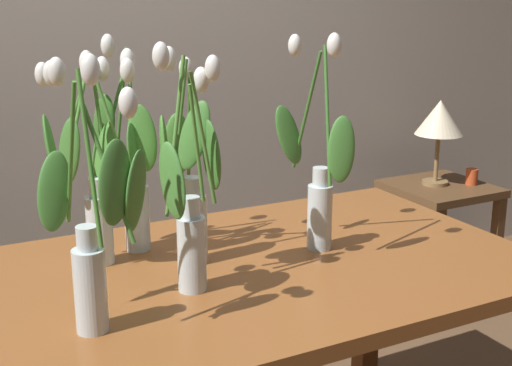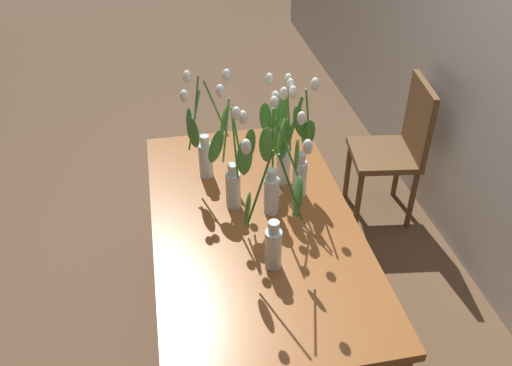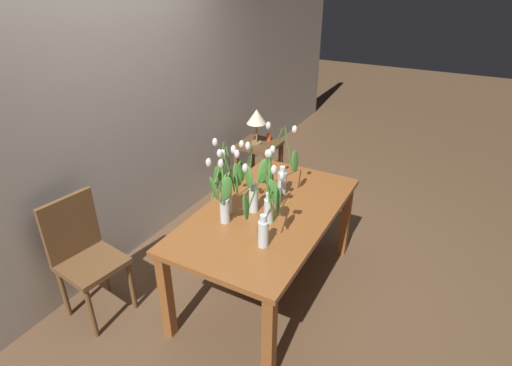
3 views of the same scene
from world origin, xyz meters
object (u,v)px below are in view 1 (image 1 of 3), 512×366
at_px(tulip_vase_2, 94,180).
at_px(tulip_vase_3, 128,179).
at_px(tulip_vase_0, 192,204).
at_px(tulip_vase_5, 187,195).
at_px(side_table, 439,209).
at_px(dining_table, 230,302).
at_px(tulip_vase_1, 318,184).
at_px(pillar_candle, 472,177).
at_px(table_lamp, 439,120).
at_px(tulip_vase_4, 93,236).

distance_m(tulip_vase_2, tulip_vase_3, 0.11).
bearing_deg(tulip_vase_0, tulip_vase_5, 71.70).
relative_size(tulip_vase_2, tulip_vase_5, 0.96).
bearing_deg(side_table, dining_table, -149.75).
distance_m(tulip_vase_1, pillar_candle, 1.62).
relative_size(tulip_vase_3, table_lamp, 1.46).
height_order(dining_table, tulip_vase_1, tulip_vase_1).
xyz_separation_m(tulip_vase_3, pillar_candle, (1.83, 0.59, -0.36)).
bearing_deg(tulip_vase_1, tulip_vase_3, 155.41).
xyz_separation_m(tulip_vase_0, tulip_vase_3, (-0.06, 0.30, -0.00)).
bearing_deg(side_table, tulip_vase_3, -159.08).
bearing_deg(tulip_vase_4, tulip_vase_0, 21.80).
height_order(tulip_vase_5, side_table, tulip_vase_5).
height_order(tulip_vase_3, side_table, tulip_vase_3).
bearing_deg(table_lamp, dining_table, -148.87).
distance_m(tulip_vase_1, side_table, 1.59).
bearing_deg(table_lamp, tulip_vase_0, -149.13).
bearing_deg(tulip_vase_3, side_table, 20.92).
bearing_deg(table_lamp, tulip_vase_5, -152.99).
bearing_deg(tulip_vase_2, table_lamp, 21.86).
bearing_deg(dining_table, tulip_vase_3, 128.11).
height_order(dining_table, tulip_vase_4, tulip_vase_4).
relative_size(tulip_vase_0, pillar_candle, 7.79).
bearing_deg(tulip_vase_3, pillar_candle, 17.86).
xyz_separation_m(tulip_vase_1, table_lamp, (1.22, 0.88, -0.07)).
distance_m(dining_table, pillar_candle, 1.84).
xyz_separation_m(dining_table, pillar_candle, (1.65, 0.82, -0.06)).
height_order(side_table, table_lamp, table_lamp).
bearing_deg(tulip_vase_0, tulip_vase_1, 12.53).
distance_m(tulip_vase_1, tulip_vase_3, 0.51).
relative_size(dining_table, tulip_vase_5, 2.87).
bearing_deg(tulip_vase_3, tulip_vase_5, -47.45).
bearing_deg(tulip_vase_2, tulip_vase_4, -105.34).
height_order(tulip_vase_1, table_lamp, tulip_vase_1).
bearing_deg(tulip_vase_1, tulip_vase_2, 163.52).
relative_size(tulip_vase_0, tulip_vase_2, 1.10).
bearing_deg(tulip_vase_2, tulip_vase_1, -16.48).
bearing_deg(tulip_vase_4, tulip_vase_2, 74.66).
xyz_separation_m(tulip_vase_2, table_lamp, (1.78, 0.71, -0.11)).
bearing_deg(dining_table, tulip_vase_2, 146.25).
bearing_deg(tulip_vase_5, side_table, 26.15).
relative_size(tulip_vase_0, tulip_vase_3, 1.01).
distance_m(tulip_vase_5, side_table, 1.83).
height_order(tulip_vase_3, tulip_vase_4, tulip_vase_3).
relative_size(tulip_vase_1, tulip_vase_3, 1.02).
distance_m(tulip_vase_2, pillar_candle, 2.07).
bearing_deg(tulip_vase_5, tulip_vase_3, 132.55).
relative_size(tulip_vase_2, tulip_vase_4, 0.92).
bearing_deg(pillar_candle, tulip_vase_2, -161.80).
xyz_separation_m(tulip_vase_1, tulip_vase_2, (-0.56, 0.17, 0.04)).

